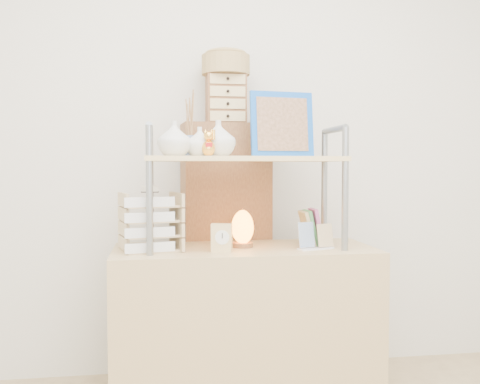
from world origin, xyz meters
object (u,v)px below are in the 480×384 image
object	(u,v)px
desk	(244,328)
letter_tray	(150,225)
cabinet	(225,251)
salt_lamp	(242,228)

from	to	relation	value
desk	letter_tray	size ratio (longest dim) A/B	4.15
desk	letter_tray	xyz separation A→B (m)	(-0.43, -0.02, 0.49)
cabinet	letter_tray	xyz separation A→B (m)	(-0.39, -0.39, 0.19)
desk	cabinet	world-z (taller)	cabinet
desk	letter_tray	world-z (taller)	letter_tray
letter_tray	salt_lamp	size ratio (longest dim) A/B	1.66
salt_lamp	letter_tray	bearing A→B (deg)	-175.02
desk	cabinet	bearing A→B (deg)	96.42
desk	cabinet	distance (m)	0.48
desk	salt_lamp	xyz separation A→B (m)	(-0.01, 0.02, 0.46)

